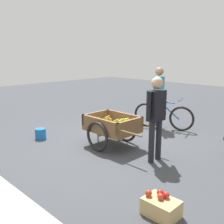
{
  "coord_description": "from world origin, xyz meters",
  "views": [
    {
      "loc": [
        -3.99,
        4.04,
        2.02
      ],
      "look_at": [
        -0.04,
        0.04,
        0.75
      ],
      "focal_mm": 42.23,
      "sensor_mm": 36.0,
      "label": 1
    }
  ],
  "objects": [
    {
      "name": "fruit_cart",
      "position": [
        -0.12,
        0.11,
        0.44
      ],
      "size": [
        1.66,
        0.95,
        0.72
      ],
      "color": "brown",
      "rests_on": "ground"
    },
    {
      "name": "ground_plane",
      "position": [
        0.0,
        0.0,
        0.0
      ],
      "size": [
        24.0,
        24.0,
        0.0
      ],
      "primitive_type": "plane",
      "color": "#3D3F44"
    },
    {
      "name": "vendor_person",
      "position": [
        -1.25,
        0.11,
        0.96
      ],
      "size": [
        0.21,
        0.57,
        1.6
      ],
      "color": "black",
      "rests_on": "ground"
    },
    {
      "name": "plastic_bucket",
      "position": [
        1.47,
        0.95,
        0.13
      ],
      "size": [
        0.26,
        0.26,
        0.25
      ],
      "primitive_type": "cylinder",
      "color": "#1966B2",
      "rests_on": "ground"
    },
    {
      "name": "cyclist_person",
      "position": [
        0.03,
        -1.8,
        0.99
      ],
      "size": [
        0.29,
        0.59,
        1.65
      ],
      "color": "#333851",
      "rests_on": "ground"
    },
    {
      "name": "mixed_fruit_crate",
      "position": [
        -2.34,
        1.49,
        0.12
      ],
      "size": [
        0.44,
        0.32,
        0.31
      ],
      "color": "tan",
      "rests_on": "ground"
    },
    {
      "name": "bicycle",
      "position": [
        -0.12,
        -1.85,
        0.35
      ],
      "size": [
        1.61,
        0.62,
        0.85
      ],
      "color": "black",
      "rests_on": "ground"
    }
  ]
}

